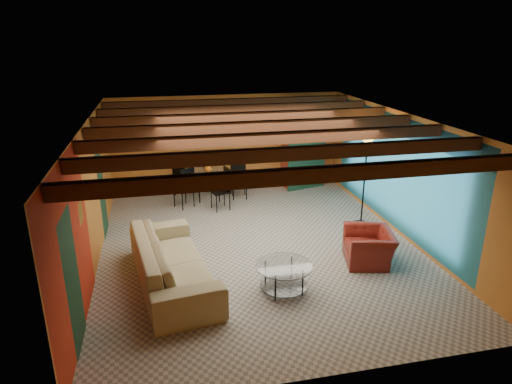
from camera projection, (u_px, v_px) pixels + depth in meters
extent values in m
cube|color=#9A958A|center=(258.00, 246.00, 9.63)|extent=(6.50, 8.00, 0.01)
cube|color=silver|center=(258.00, 120.00, 8.74)|extent=(6.50, 8.00, 0.01)
cube|color=#C0722C|center=(227.00, 143.00, 12.87)|extent=(6.50, 0.02, 2.70)
cube|color=#A92613|center=(91.00, 198.00, 8.52)|extent=(0.02, 8.00, 2.70)
cube|color=teal|center=(403.00, 176.00, 9.85)|extent=(0.02, 8.00, 2.70)
imported|color=#93855F|center=(172.00, 261.00, 8.05)|extent=(1.59, 3.13, 0.87)
imported|color=maroon|center=(369.00, 247.00, 8.86)|extent=(1.10, 1.19, 0.66)
cube|color=maroon|center=(304.00, 151.00, 13.15)|extent=(1.29, 0.86, 2.08)
cube|color=black|center=(195.00, 134.00, 12.55)|extent=(1.05, 0.03, 0.65)
imported|color=#26661E|center=(305.00, 108.00, 12.73)|extent=(0.52, 0.49, 0.45)
imported|color=orange|center=(208.00, 157.00, 11.96)|extent=(0.25, 0.25, 0.20)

